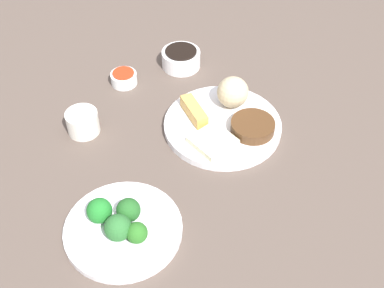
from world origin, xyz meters
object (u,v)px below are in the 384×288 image
at_px(teacup, 83,122).
at_px(soy_sauce_bowl, 181,59).
at_px(broccoli_plate, 123,229).
at_px(sauce_ramekin_sweet_and_sour, 124,79).
at_px(main_plate, 223,126).

bearing_deg(teacup, soy_sauce_bowl, 69.72).
distance_m(broccoli_plate, sauce_ramekin_sweet_and_sour, 0.43).
relative_size(broccoli_plate, sauce_ramekin_sweet_and_sour, 3.43).
relative_size(sauce_ramekin_sweet_and_sour, teacup, 0.90).
distance_m(main_plate, teacup, 0.30).
xyz_separation_m(main_plate, sauce_ramekin_sweet_and_sour, (-0.27, 0.07, 0.01)).
bearing_deg(broccoli_plate, teacup, 133.81).
bearing_deg(broccoli_plate, soy_sauce_bowl, 100.12).
distance_m(broccoli_plate, teacup, 0.29).
bearing_deg(broccoli_plate, sauce_ramekin_sweet_and_sour, 116.27).
distance_m(main_plate, broccoli_plate, 0.33).
bearing_deg(soy_sauce_bowl, main_plate, -46.53).
relative_size(broccoli_plate, soy_sauce_bowl, 2.26).
height_order(main_plate, teacup, teacup).
relative_size(main_plate, broccoli_plate, 1.19).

